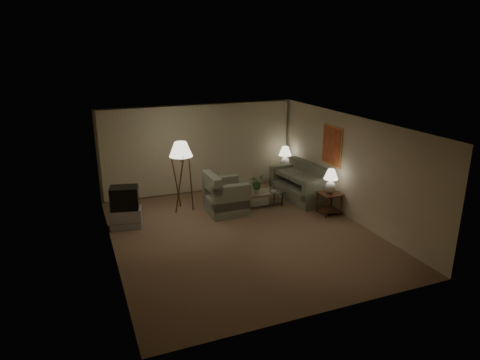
% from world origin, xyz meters
% --- Properties ---
extents(ground, '(7.00, 7.00, 0.00)m').
position_xyz_m(ground, '(0.00, 0.00, 0.00)').
color(ground, '#816547').
rests_on(ground, ground).
extents(room_shell, '(6.04, 7.02, 2.72)m').
position_xyz_m(room_shell, '(0.02, 1.51, 1.75)').
color(room_shell, beige).
rests_on(room_shell, ground).
extents(sofa, '(2.08, 1.35, 0.83)m').
position_xyz_m(sofa, '(2.50, 1.63, 0.41)').
color(sofa, gray).
rests_on(sofa, ground).
extents(armchair, '(1.05, 1.00, 0.89)m').
position_xyz_m(armchair, '(0.11, 1.42, 0.44)').
color(armchair, gray).
rests_on(armchair, ground).
extents(side_table_near, '(0.56, 0.56, 0.60)m').
position_xyz_m(side_table_near, '(2.65, 0.28, 0.41)').
color(side_table_near, '#351A0E').
rests_on(side_table_near, ground).
extents(side_table_far, '(0.54, 0.45, 0.60)m').
position_xyz_m(side_table_far, '(2.65, 2.88, 0.40)').
color(side_table_far, '#351A0E').
rests_on(side_table_far, ground).
extents(table_lamp_near, '(0.38, 0.38, 0.66)m').
position_xyz_m(table_lamp_near, '(2.65, 0.28, 0.99)').
color(table_lamp_near, silver).
rests_on(table_lamp_near, side_table_near).
extents(table_lamp_far, '(0.41, 0.41, 0.70)m').
position_xyz_m(table_lamp_far, '(2.65, 2.88, 1.02)').
color(table_lamp_far, silver).
rests_on(table_lamp_far, side_table_far).
extents(coffee_table, '(1.20, 0.66, 0.41)m').
position_xyz_m(coffee_table, '(1.22, 1.53, 0.28)').
color(coffee_table, silver).
rests_on(coffee_table, ground).
extents(tv_cabinet, '(0.95, 0.78, 0.50)m').
position_xyz_m(tv_cabinet, '(-2.55, 1.41, 0.25)').
color(tv_cabinet, '#9FA0A2').
rests_on(tv_cabinet, ground).
extents(crt_tv, '(0.86, 0.75, 0.57)m').
position_xyz_m(crt_tv, '(-2.55, 1.41, 0.78)').
color(crt_tv, black).
rests_on(crt_tv, tv_cabinet).
extents(floor_lamp, '(0.62, 0.62, 1.92)m').
position_xyz_m(floor_lamp, '(-0.93, 2.03, 1.01)').
color(floor_lamp, '#351A0E').
rests_on(floor_lamp, ground).
extents(ottoman, '(0.72, 0.72, 0.38)m').
position_xyz_m(ottoman, '(-0.07, 1.82, 0.19)').
color(ottoman, '#9D5435').
rests_on(ottoman, ground).
extents(vase, '(0.18, 0.18, 0.16)m').
position_xyz_m(vase, '(1.07, 1.53, 0.50)').
color(vase, white).
rests_on(vase, coffee_table).
extents(flowers, '(0.49, 0.47, 0.43)m').
position_xyz_m(flowers, '(1.07, 1.53, 0.79)').
color(flowers, '#407433').
rests_on(flowers, vase).
extents(book, '(0.17, 0.22, 0.02)m').
position_xyz_m(book, '(1.47, 1.43, 0.42)').
color(book, olive).
rests_on(book, coffee_table).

